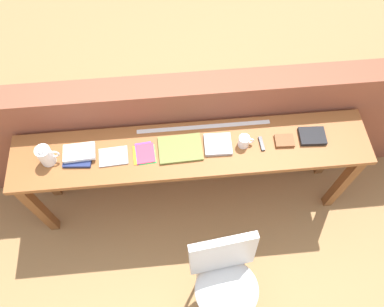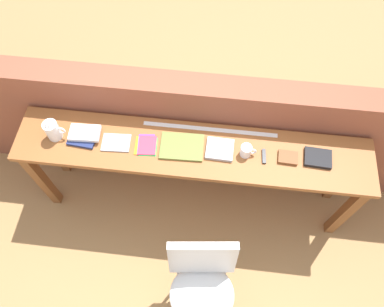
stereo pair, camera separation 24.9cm
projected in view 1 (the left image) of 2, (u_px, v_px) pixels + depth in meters
name	position (u px, v px, depth m)	size (l,w,h in m)	color
ground_plane	(195.00, 229.00, 3.21)	(40.00, 40.00, 0.00)	#9E7547
brick_wall_back	(188.00, 130.00, 3.01)	(6.00, 0.20, 1.17)	brown
sideboard	(191.00, 158.00, 2.71)	(2.50, 0.44, 0.88)	brown
chair_white_moulded	(225.00, 278.00, 2.51)	(0.49, 0.50, 0.89)	silver
pitcher_white	(46.00, 155.00, 2.47)	(0.14, 0.10, 0.18)	white
book_stack_leftmost	(79.00, 154.00, 2.53)	(0.22, 0.18, 0.05)	navy
magazine_cycling	(113.00, 156.00, 2.55)	(0.20, 0.14, 0.01)	#9E9EA3
pamphlet_pile_colourful	(145.00, 154.00, 2.56)	(0.16, 0.18, 0.01)	green
book_open_centre	(180.00, 149.00, 2.57)	(0.30, 0.21, 0.02)	olive
book_grey_hardcover	(218.00, 144.00, 2.58)	(0.19, 0.17, 0.03)	#9E9EA3
mug	(244.00, 141.00, 2.56)	(0.11, 0.08, 0.09)	white
multitool_folded	(262.00, 144.00, 2.59)	(0.02, 0.11, 0.02)	black
leather_journal_brown	(284.00, 141.00, 2.60)	(0.13, 0.10, 0.02)	brown
book_repair_rightmost	(312.00, 136.00, 2.62)	(0.18, 0.14, 0.03)	black
ruler_metal_back_edge	(204.00, 127.00, 2.67)	(0.96, 0.03, 0.00)	silver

